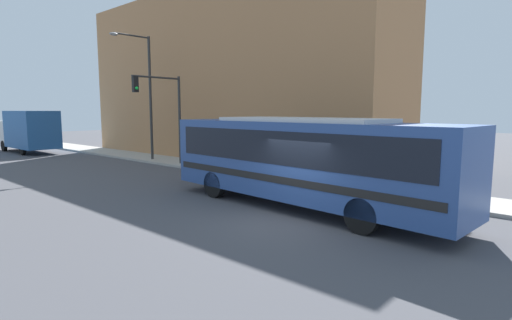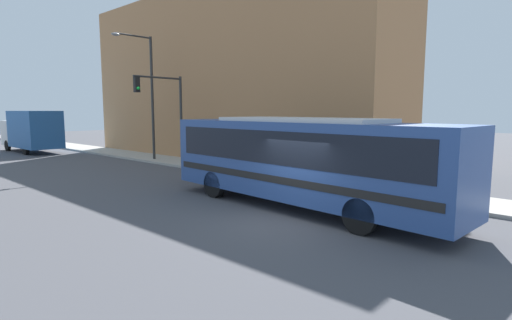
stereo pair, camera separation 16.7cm
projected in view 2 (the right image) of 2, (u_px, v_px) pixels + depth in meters
ground_plane at (295, 220)px, 12.63m from camera, size 120.00×120.00×0.00m
sidewalk at (130, 155)px, 30.31m from camera, size 2.67×70.00×0.14m
building_facade at (227, 77)px, 28.61m from camera, size 6.00×25.63×11.65m
city_bus at (300, 156)px, 13.87m from camera, size 3.20×11.43×3.18m
delivery_truck at (31, 130)px, 32.79m from camera, size 2.50×7.58×3.40m
fire_hydrant at (310, 175)px, 18.29m from camera, size 0.22×0.30×0.74m
traffic_light_pole at (166, 104)px, 23.76m from camera, size 3.28×0.35×5.35m
street_lamp at (147, 88)px, 26.44m from camera, size 2.84×0.28×8.12m
pedestrian_near_corner at (202, 151)px, 24.27m from camera, size 0.34×0.34×1.64m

